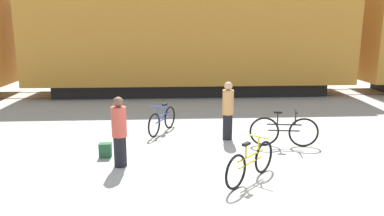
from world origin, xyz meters
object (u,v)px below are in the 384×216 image
at_px(bicycle_black, 284,131).
at_px(backpack, 105,150).
at_px(freight_train, 191,27).
at_px(person_in_tan, 228,111).
at_px(bicycle_blue, 162,120).
at_px(bicycle_yellow, 251,163).
at_px(person_in_red, 119,132).

relative_size(bicycle_black, backpack, 5.10).
bearing_deg(freight_train, person_in_tan, -84.94).
bearing_deg(bicycle_blue, bicycle_yellow, -62.85).
distance_m(person_in_red, backpack, 0.96).
height_order(bicycle_yellow, backpack, bicycle_yellow).
bearing_deg(bicycle_blue, freight_train, 79.33).
bearing_deg(backpack, bicycle_black, 7.05).
relative_size(bicycle_yellow, backpack, 3.86).
bearing_deg(backpack, bicycle_yellow, -26.32).
relative_size(freight_train, backpack, 128.48).
xyz_separation_m(person_in_red, backpack, (-0.43, 0.60, -0.61)).
bearing_deg(bicycle_yellow, person_in_red, 160.75).
distance_m(freight_train, bicycle_yellow, 10.09).
relative_size(bicycle_blue, person_in_red, 0.98).
xyz_separation_m(bicycle_yellow, bicycle_blue, (-1.82, 3.54, -0.01)).
bearing_deg(bicycle_yellow, backpack, 153.68).
relative_size(bicycle_yellow, person_in_tan, 0.83).
height_order(bicycle_yellow, person_in_tan, person_in_tan).
bearing_deg(bicycle_blue, bicycle_black, -24.90).
xyz_separation_m(bicycle_yellow, person_in_tan, (-0.03, 2.78, 0.44)).
xyz_separation_m(bicycle_blue, person_in_red, (-0.87, -2.60, 0.42)).
xyz_separation_m(bicycle_blue, person_in_tan, (1.78, -0.77, 0.44)).
distance_m(bicycle_yellow, person_in_red, 2.88).
relative_size(freight_train, bicycle_blue, 28.60).
distance_m(bicycle_black, bicycle_yellow, 2.47).
relative_size(person_in_red, backpack, 4.59).
relative_size(bicycle_black, person_in_tan, 1.10).
xyz_separation_m(bicycle_yellow, person_in_red, (-2.69, 0.94, 0.42)).
bearing_deg(person_in_tan, bicycle_blue, 8.66).
bearing_deg(person_in_tan, backpack, 53.72).
distance_m(bicycle_yellow, bicycle_blue, 3.98).
bearing_deg(bicycle_black, bicycle_blue, 155.10).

